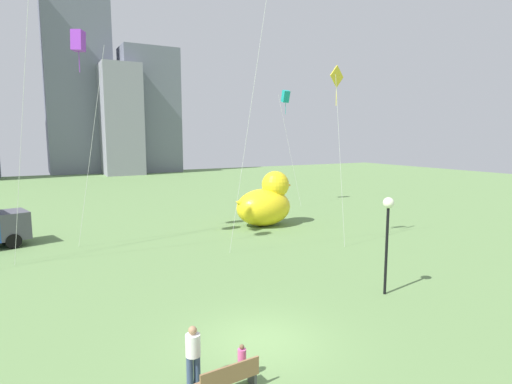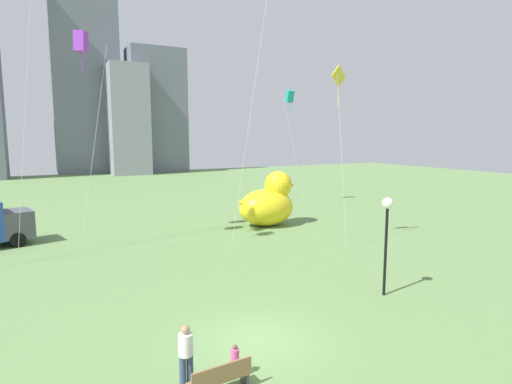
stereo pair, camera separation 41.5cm
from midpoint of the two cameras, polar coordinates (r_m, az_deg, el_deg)
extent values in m
plane|color=#65894E|center=(14.69, -0.10, -19.79)|extent=(140.00, 140.00, 0.00)
cube|color=olive|center=(12.03, -5.10, -24.24)|extent=(1.75, 0.56, 0.06)
cube|color=olive|center=(11.75, -4.64, -23.63)|extent=(1.72, 0.17, 0.45)
cube|color=#47474C|center=(12.47, -1.58, -24.18)|extent=(0.10, 0.37, 0.39)
cylinder|color=#38476B|center=(12.49, -10.12, -23.08)|extent=(0.19, 0.19, 0.82)
cylinder|color=#38476B|center=(12.55, -9.14, -22.91)|extent=(0.19, 0.19, 0.82)
cylinder|color=white|center=(12.17, -9.71, -20.08)|extent=(0.41, 0.41, 0.62)
sphere|color=#A87C5B|center=(11.98, -9.76, -18.27)|extent=(0.24, 0.24, 0.24)
cylinder|color=silver|center=(12.70, -3.24, -23.28)|extent=(0.11, 0.11, 0.49)
cylinder|color=silver|center=(12.75, -2.69, -23.16)|extent=(0.11, 0.11, 0.49)
cylinder|color=#D85999|center=(12.51, -2.98, -21.55)|extent=(0.24, 0.24, 0.36)
sphere|color=brown|center=(12.39, -2.99, -20.53)|extent=(0.14, 0.14, 0.14)
ellipsoid|color=yellow|center=(31.49, 0.67, -2.12)|extent=(4.34, 3.21, 2.83)
sphere|color=yellow|center=(31.76, 2.31, 1.01)|extent=(2.11, 2.11, 2.11)
cone|color=orange|center=(32.27, 3.77, 0.92)|extent=(0.95, 0.95, 0.95)
cone|color=yellow|center=(30.55, -2.42, -1.53)|extent=(1.30, 1.13, 1.36)
cylinder|color=black|center=(18.63, 16.91, -7.80)|extent=(0.12, 0.12, 3.82)
sphere|color=#EAEACC|center=(18.20, 17.16, -1.43)|extent=(0.47, 0.47, 0.47)
cube|color=#4C4C56|center=(30.32, -30.92, -3.85)|extent=(2.20, 2.65, 1.68)
cylinder|color=black|center=(30.45, -31.18, -5.44)|extent=(1.46, 2.55, 0.90)
cube|color=slate|center=(86.59, -23.64, 16.31)|extent=(11.31, 9.90, 41.40)
cube|color=gray|center=(78.18, -18.22, 9.39)|extent=(6.58, 7.14, 19.27)
cube|color=slate|center=(82.63, -14.52, 10.73)|extent=(10.24, 6.89, 23.04)
cylinder|color=silver|center=(23.26, -29.76, 13.38)|extent=(2.20, 3.78, 18.97)
cylinder|color=silver|center=(26.88, -22.18, 5.50)|extent=(1.94, 1.00, 12.03)
cube|color=purple|center=(26.40, -23.74, 18.54)|extent=(0.87, 0.85, 1.14)
cylinder|color=purple|center=(26.23, -23.63, 16.61)|extent=(0.04, 0.04, 1.60)
cylinder|color=silver|center=(39.56, 4.41, 5.51)|extent=(2.46, 0.44, 10.59)
cube|color=teal|center=(40.85, 3.80, 13.01)|extent=(0.69, 0.96, 1.24)
cylinder|color=teal|center=(40.78, 3.79, 11.75)|extent=(0.04, 0.04, 1.60)
cylinder|color=silver|center=(25.17, 11.08, 3.83)|extent=(1.08, 0.03, 10.29)
cube|color=yellow|center=(25.77, 10.60, 15.40)|extent=(1.24, 0.39, 1.27)
cylinder|color=yellow|center=(25.66, 10.55, 13.41)|extent=(0.04, 0.04, 1.60)
cylinder|color=silver|center=(22.39, -0.95, 13.69)|extent=(1.27, 3.56, 18.24)
camera|label=1|loc=(0.21, -90.57, -0.08)|focal=29.04mm
camera|label=2|loc=(0.21, 89.43, 0.08)|focal=29.04mm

